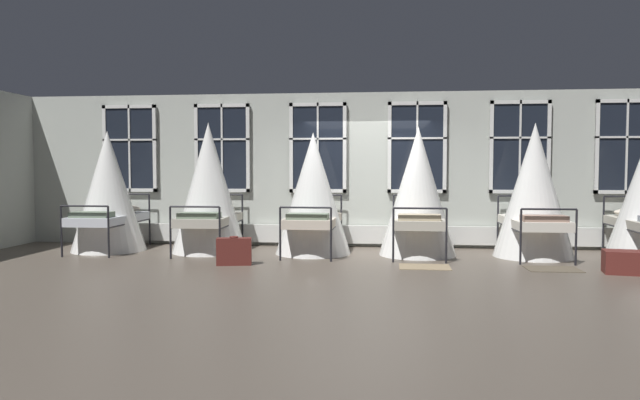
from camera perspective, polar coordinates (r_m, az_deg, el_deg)
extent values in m
plane|color=brown|center=(10.70, 4.42, -5.31)|extent=(26.41, 26.41, 0.00)
cube|color=#B2B7AD|center=(11.73, 4.62, 2.96)|extent=(14.20, 0.10, 3.07)
cube|color=black|center=(12.73, -18.09, 4.80)|extent=(1.14, 0.02, 1.79)
cube|color=silver|center=(12.73, -18.03, 0.93)|extent=(1.14, 0.06, 0.07)
cube|color=silver|center=(12.79, -18.16, 8.66)|extent=(1.14, 0.06, 0.07)
cube|color=silver|center=(12.96, -20.27, 4.73)|extent=(0.07, 0.06, 1.79)
cube|color=silver|center=(12.52, -15.84, 4.87)|extent=(0.07, 0.06, 1.79)
cube|color=silver|center=(12.73, -18.09, 4.80)|extent=(0.04, 0.06, 1.79)
cube|color=silver|center=(12.74, -18.10, 5.61)|extent=(1.14, 0.06, 0.04)
cube|color=black|center=(12.06, -9.54, 5.02)|extent=(1.14, 0.02, 1.79)
cube|color=silver|center=(12.06, -9.50, 0.93)|extent=(1.14, 0.06, 0.07)
cube|color=silver|center=(12.12, -9.57, 9.09)|extent=(1.14, 0.06, 0.07)
cube|color=silver|center=(12.22, -11.97, 4.97)|extent=(0.07, 0.06, 1.79)
cube|color=silver|center=(11.93, -7.04, 5.06)|extent=(0.07, 0.06, 1.79)
cube|color=silver|center=(12.06, -9.54, 5.02)|extent=(0.04, 0.06, 1.79)
cube|color=silver|center=(12.07, -9.55, 5.87)|extent=(1.14, 0.06, 0.04)
cube|color=black|center=(11.69, -0.21, 5.12)|extent=(1.14, 0.02, 1.79)
cube|color=silver|center=(11.69, -0.21, 0.90)|extent=(1.14, 0.06, 0.07)
cube|color=silver|center=(11.75, -0.21, 9.32)|extent=(1.14, 0.06, 0.07)
cube|color=silver|center=(11.76, -2.82, 5.11)|extent=(0.07, 0.06, 1.79)
cube|color=silver|center=(11.65, 2.43, 5.13)|extent=(0.07, 0.06, 1.79)
cube|color=silver|center=(11.69, -0.21, 5.12)|extent=(0.04, 0.06, 1.79)
cube|color=silver|center=(11.70, -0.21, 6.00)|extent=(1.14, 0.06, 0.04)
cube|color=black|center=(11.64, 9.45, 5.09)|extent=(1.14, 0.02, 1.79)
cube|color=silver|center=(11.64, 9.42, 0.85)|extent=(1.14, 0.06, 0.07)
cube|color=silver|center=(11.70, 9.49, 9.30)|extent=(1.14, 0.06, 0.07)
cube|color=silver|center=(11.62, 6.80, 5.11)|extent=(0.07, 0.06, 1.79)
cube|color=silver|center=(11.69, 12.09, 5.06)|extent=(0.07, 0.06, 1.79)
cube|color=silver|center=(11.64, 9.45, 5.09)|extent=(0.04, 0.06, 1.79)
cube|color=silver|center=(11.65, 9.46, 5.97)|extent=(1.14, 0.06, 0.04)
cube|color=black|center=(11.92, 18.93, 4.92)|extent=(1.14, 0.02, 1.79)
cube|color=silver|center=(11.92, 18.86, 0.78)|extent=(1.14, 0.06, 0.07)
cube|color=silver|center=(11.98, 19.01, 9.04)|extent=(1.14, 0.06, 0.07)
cube|color=silver|center=(11.81, 16.38, 4.98)|extent=(0.07, 0.06, 1.79)
cube|color=silver|center=(12.05, 21.43, 4.85)|extent=(0.07, 0.06, 1.79)
cube|color=silver|center=(11.92, 18.93, 4.92)|extent=(0.04, 0.06, 1.79)
cube|color=silver|center=(11.93, 18.95, 5.78)|extent=(1.14, 0.06, 0.04)
cube|color=black|center=(12.50, 27.75, 4.64)|extent=(1.14, 0.02, 1.79)
cube|color=silver|center=(12.50, 27.65, 0.69)|extent=(1.14, 0.06, 0.07)
cube|color=silver|center=(12.56, 27.85, 8.56)|extent=(1.14, 0.06, 0.07)
cube|color=silver|center=(12.31, 25.42, 4.72)|extent=(0.07, 0.06, 1.79)
cube|color=silver|center=(12.50, 27.75, 4.64)|extent=(0.04, 0.06, 1.79)
cube|color=silver|center=(12.51, 27.77, 5.46)|extent=(1.14, 0.06, 0.04)
cube|color=silver|center=(11.67, 4.57, -3.37)|extent=(10.39, 0.10, 0.36)
cylinder|color=black|center=(12.82, -19.90, -1.76)|extent=(0.04, 0.04, 1.04)
cylinder|color=black|center=(12.47, -16.32, -1.84)|extent=(0.04, 0.04, 1.04)
cylinder|color=black|center=(11.24, -23.93, -2.83)|extent=(0.04, 0.04, 0.91)
cylinder|color=black|center=(10.83, -19.96, -2.97)|extent=(0.04, 0.04, 0.91)
cylinder|color=black|center=(12.02, -21.79, -2.06)|extent=(0.03, 1.81, 0.03)
cylinder|color=black|center=(11.64, -18.01, -2.16)|extent=(0.03, 1.81, 0.03)
cylinder|color=black|center=(12.61, -18.17, 0.55)|extent=(0.87, 0.03, 0.03)
cylinder|color=black|center=(10.99, -22.03, -0.55)|extent=(0.87, 0.03, 0.03)
cube|color=silver|center=(11.82, -19.94, -1.73)|extent=(0.89, 1.83, 0.16)
ellipsoid|color=beige|center=(12.40, -18.61, -0.80)|extent=(0.66, 0.40, 0.14)
cube|color=slate|center=(11.24, -21.39, -1.34)|extent=(0.71, 0.36, 0.10)
cone|color=white|center=(11.79, -19.98, 0.84)|extent=(1.39, 1.39, 2.28)
cylinder|color=black|center=(12.12, -11.60, -1.91)|extent=(0.04, 0.04, 1.04)
cylinder|color=black|center=(11.90, -7.59, -1.97)|extent=(0.04, 0.04, 1.04)
cylinder|color=black|center=(10.41, -14.40, -3.12)|extent=(0.04, 0.04, 0.91)
cylinder|color=black|center=(10.16, -9.77, -3.22)|extent=(0.04, 0.04, 0.91)
cylinder|color=black|center=(11.26, -12.90, -2.26)|extent=(0.07, 1.81, 0.03)
cylinder|color=black|center=(11.02, -8.60, -2.32)|extent=(0.07, 1.81, 0.03)
cylinder|color=black|center=(11.97, -9.64, 0.53)|extent=(0.87, 0.05, 0.03)
cylinder|color=black|center=(10.24, -12.14, -0.65)|extent=(0.87, 0.05, 0.03)
cube|color=#B7B2A3|center=(11.12, -10.77, -1.89)|extent=(0.93, 1.84, 0.16)
ellipsoid|color=beige|center=(11.75, -9.91, -0.89)|extent=(0.67, 0.41, 0.14)
cube|color=slate|center=(10.50, -11.72, -1.48)|extent=(0.72, 0.38, 0.10)
cone|color=white|center=(11.09, -10.80, 1.21)|extent=(1.39, 1.39, 2.42)
cylinder|color=black|center=(11.68, -2.15, -2.04)|extent=(0.04, 0.04, 1.04)
cylinder|color=black|center=(11.56, 2.09, -2.09)|extent=(0.04, 0.04, 1.04)
cylinder|color=black|center=(9.92, -3.91, -3.33)|extent=(0.04, 0.04, 0.91)
cylinder|color=black|center=(9.78, 1.08, -3.41)|extent=(0.04, 0.04, 0.91)
cylinder|color=black|center=(10.79, -2.96, -2.41)|extent=(0.08, 1.81, 0.03)
cylinder|color=black|center=(10.67, 1.63, -2.47)|extent=(0.08, 1.81, 0.03)
cylinder|color=black|center=(11.58, -0.04, 0.49)|extent=(0.87, 0.05, 0.03)
cylinder|color=black|center=(9.80, -1.44, -0.74)|extent=(0.87, 0.05, 0.03)
cube|color=beige|center=(10.71, -0.68, -2.02)|extent=(0.93, 1.85, 0.16)
ellipsoid|color=silver|center=(11.36, -0.20, -0.98)|extent=(0.67, 0.42, 0.14)
cube|color=slate|center=(10.07, -1.20, -1.61)|extent=(0.72, 0.38, 0.10)
cone|color=white|center=(10.68, -0.68, 0.67)|extent=(1.39, 1.39, 2.22)
cylinder|color=black|center=(11.57, 7.19, -2.11)|extent=(0.04, 0.04, 1.04)
cylinder|color=black|center=(11.61, 11.48, -2.13)|extent=(0.04, 0.04, 1.04)
cylinder|color=black|center=(9.78, 7.17, -3.44)|extent=(0.04, 0.04, 0.91)
cylinder|color=black|center=(9.82, 12.24, -3.46)|extent=(0.04, 0.04, 0.91)
cylinder|color=black|center=(10.67, 7.18, -2.49)|extent=(0.07, 1.81, 0.03)
cylinder|color=black|center=(10.71, 11.83, -2.51)|extent=(0.07, 1.81, 0.03)
cylinder|color=black|center=(11.55, 9.36, 0.44)|extent=(0.87, 0.05, 0.03)
cylinder|color=black|center=(9.75, 9.74, -0.81)|extent=(0.87, 0.05, 0.03)
cube|color=#B7B2A3|center=(10.68, 9.51, -2.08)|extent=(0.92, 1.84, 0.16)
ellipsoid|color=silver|center=(11.32, 9.39, -1.03)|extent=(0.67, 0.41, 0.14)
cube|color=tan|center=(10.02, 9.66, -1.67)|extent=(0.72, 0.37, 0.10)
cone|color=white|center=(10.64, 9.54, 0.86)|extent=(1.39, 1.39, 2.31)
cylinder|color=black|center=(11.77, 16.98, -2.13)|extent=(0.04, 0.04, 1.04)
cylinder|color=black|center=(11.97, 21.05, -2.12)|extent=(0.04, 0.04, 1.04)
cylinder|color=black|center=(10.02, 19.02, -3.42)|extent=(0.04, 0.04, 0.91)
cylinder|color=black|center=(10.26, 23.74, -3.37)|extent=(0.04, 0.04, 0.91)
cylinder|color=black|center=(10.89, 17.92, -2.50)|extent=(0.05, 1.81, 0.03)
cylinder|color=black|center=(11.11, 22.29, -2.48)|extent=(0.05, 1.81, 0.03)
cylinder|color=black|center=(11.83, 19.07, 0.37)|extent=(0.87, 0.04, 0.03)
cylinder|color=black|center=(10.09, 21.45, -0.84)|extent=(0.87, 0.04, 0.03)
cube|color=silver|center=(10.99, 20.13, -2.08)|extent=(0.90, 1.83, 0.16)
ellipsoid|color=silver|center=(11.61, 19.33, -1.06)|extent=(0.67, 0.41, 0.14)
cube|color=gray|center=(10.36, 21.04, -1.69)|extent=(0.71, 0.37, 0.10)
cone|color=white|center=(10.95, 20.19, 0.92)|extent=(1.39, 1.39, 2.37)
cylinder|color=black|center=(12.29, 25.94, -2.09)|extent=(0.04, 0.04, 1.04)
cylinder|color=black|center=(11.44, 27.36, -2.44)|extent=(0.08, 1.81, 0.03)
cylinder|color=black|center=(12.40, 27.90, 0.30)|extent=(0.87, 0.06, 0.03)
ellipsoid|color=beige|center=(12.19, 28.26, -1.07)|extent=(0.67, 0.42, 0.14)
cube|color=#8E7A5B|center=(9.44, 10.19, -6.44)|extent=(0.80, 0.57, 0.01)
cube|color=brown|center=(9.78, 21.78, -6.28)|extent=(0.81, 0.57, 0.01)
cube|color=#5B231E|center=(9.57, -8.39, -5.00)|extent=(0.59, 0.30, 0.44)
cube|color=tan|center=(9.68, -8.35, -4.91)|extent=(0.50, 0.11, 0.03)
torus|color=#5B231E|center=(9.54, -8.40, -3.60)|extent=(0.17, 0.17, 0.02)
cube|color=#5B231E|center=(9.81, 27.79, -5.41)|extent=(0.70, 0.51, 0.34)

